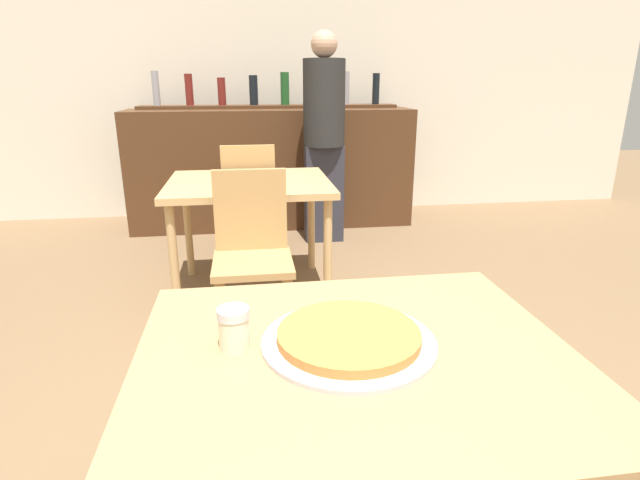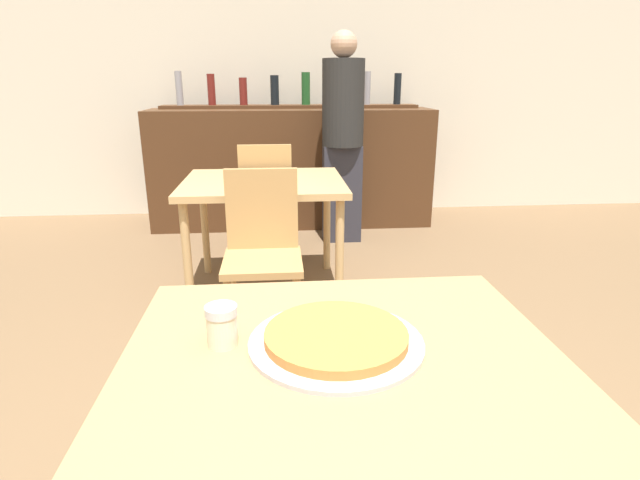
{
  "view_description": "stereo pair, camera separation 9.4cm",
  "coord_description": "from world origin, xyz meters",
  "px_view_note": "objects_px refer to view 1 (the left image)",
  "views": [
    {
      "loc": [
        -0.23,
        -1.01,
        1.34
      ],
      "look_at": [
        -0.01,
        0.55,
        0.83
      ],
      "focal_mm": 28.0,
      "sensor_mm": 36.0,
      "label": 1
    },
    {
      "loc": [
        -0.14,
        -1.02,
        1.34
      ],
      "look_at": [
        -0.01,
        0.55,
        0.83
      ],
      "focal_mm": 28.0,
      "sensor_mm": 36.0,
      "label": 2
    }
  ],
  "objects_px": {
    "cheese_shaker": "(234,328)",
    "pizza_tray": "(349,338)",
    "chair_far_side_front": "(252,245)",
    "chair_far_side_back": "(249,195)",
    "person_standing": "(324,132)"
  },
  "relations": [
    {
      "from": "cheese_shaker",
      "to": "pizza_tray",
      "type": "bearing_deg",
      "value": -5.01
    },
    {
      "from": "chair_far_side_front",
      "to": "cheese_shaker",
      "type": "bearing_deg",
      "value": -92.22
    },
    {
      "from": "chair_far_side_back",
      "to": "cheese_shaker",
      "type": "xyz_separation_m",
      "value": [
        -0.05,
        -2.6,
        0.26
      ]
    },
    {
      "from": "person_standing",
      "to": "cheese_shaker",
      "type": "bearing_deg",
      "value": -102.65
    },
    {
      "from": "chair_far_side_back",
      "to": "pizza_tray",
      "type": "height_order",
      "value": "chair_far_side_back"
    },
    {
      "from": "chair_far_side_back",
      "to": "cheese_shaker",
      "type": "height_order",
      "value": "chair_far_side_back"
    },
    {
      "from": "cheese_shaker",
      "to": "chair_far_side_back",
      "type": "bearing_deg",
      "value": 88.8
    },
    {
      "from": "chair_far_side_back",
      "to": "pizza_tray",
      "type": "bearing_deg",
      "value": 94.72
    },
    {
      "from": "pizza_tray",
      "to": "cheese_shaker",
      "type": "bearing_deg",
      "value": 174.99
    },
    {
      "from": "person_standing",
      "to": "chair_far_side_back",
      "type": "bearing_deg",
      "value": -144.25
    },
    {
      "from": "chair_far_side_front",
      "to": "person_standing",
      "type": "distance_m",
      "value": 1.82
    },
    {
      "from": "chair_far_side_front",
      "to": "cheese_shaker",
      "type": "distance_m",
      "value": 1.43
    },
    {
      "from": "chair_far_side_front",
      "to": "pizza_tray",
      "type": "relative_size",
      "value": 2.14
    },
    {
      "from": "chair_far_side_front",
      "to": "pizza_tray",
      "type": "distance_m",
      "value": 1.46
    },
    {
      "from": "chair_far_side_front",
      "to": "cheese_shaker",
      "type": "xyz_separation_m",
      "value": [
        -0.05,
        -1.4,
        0.26
      ]
    }
  ]
}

